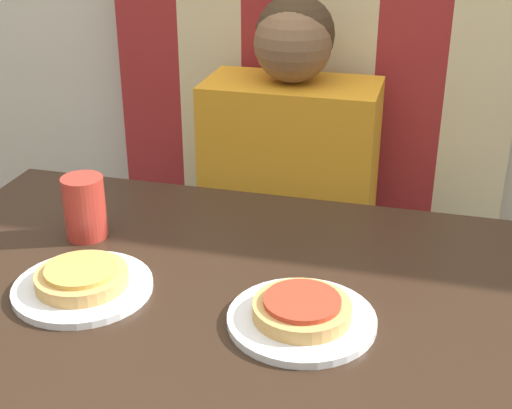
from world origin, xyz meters
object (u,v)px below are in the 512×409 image
at_px(pizza_left, 82,277).
at_px(person, 291,142).
at_px(plate_right, 302,320).
at_px(pizza_right, 302,308).
at_px(drinking_cup, 85,207).
at_px(plate_left, 83,287).

bearing_deg(pizza_left, person, 76.64).
height_order(plate_right, pizza_left, pizza_left).
bearing_deg(pizza_left, pizza_right, 0.00).
bearing_deg(drinking_cup, person, 65.76).
bearing_deg(drinking_cup, plate_right, -21.84).
relative_size(person, plate_right, 2.93).
xyz_separation_m(plate_left, pizza_right, (0.35, 0.00, 0.02)).
height_order(person, plate_right, person).
xyz_separation_m(plate_right, pizza_right, (0.00, 0.00, 0.02)).
bearing_deg(plate_right, person, 103.36).
distance_m(person, drinking_cup, 0.63).
relative_size(pizza_left, pizza_right, 1.00).
relative_size(plate_left, drinking_cup, 1.91).
height_order(plate_left, drinking_cup, drinking_cup).
bearing_deg(plate_right, pizza_right, 0.00).
bearing_deg(person, pizza_right, -76.64).
bearing_deg(person, pizza_left, -103.36).
distance_m(person, plate_left, 0.76).
bearing_deg(plate_left, pizza_left, 0.00).
relative_size(plate_left, pizza_right, 1.51).
distance_m(plate_left, pizza_right, 0.35).
bearing_deg(plate_right, plate_left, 180.00).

